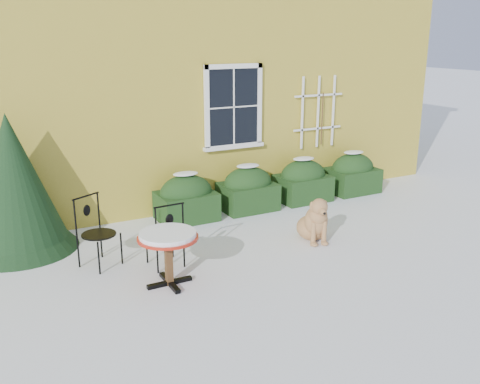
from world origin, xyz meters
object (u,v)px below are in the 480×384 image
evergreen_shrub (15,197)px  dog (315,222)px  patio_chair_near (166,234)px  patio_chair_far (96,232)px  bistro_table (168,241)px

evergreen_shrub → dog: (4.38, -1.93, -0.56)m
evergreen_shrub → patio_chair_near: size_ratio=2.18×
patio_chair_near → patio_chair_far: 1.03m
dog → patio_chair_far: bearing=-177.7°
evergreen_shrub → patio_chair_far: evergreen_shrub is taller
patio_chair_near → patio_chair_far: size_ratio=0.95×
evergreen_shrub → patio_chair_near: 2.56m
evergreen_shrub → bistro_table: size_ratio=2.64×
evergreen_shrub → patio_chair_near: bearing=-43.1°
evergreen_shrub → patio_chair_near: (1.85, -1.73, -0.38)m
evergreen_shrub → dog: 4.82m
patio_chair_near → dog: bearing=172.9°
patio_chair_near → patio_chair_far: patio_chair_far is taller
evergreen_shrub → bistro_table: 2.87m
bistro_table → patio_chair_near: bearing=72.7°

